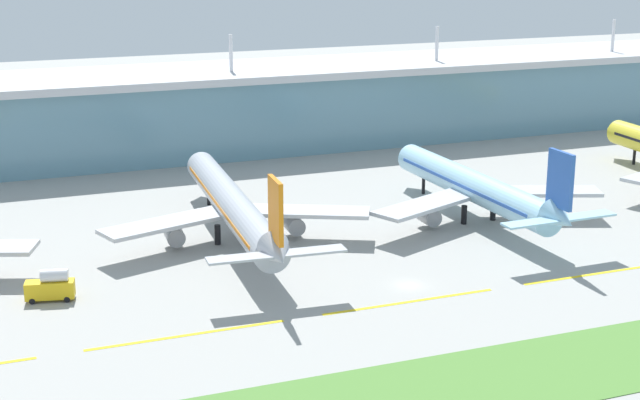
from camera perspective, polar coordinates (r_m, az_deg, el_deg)
name	(u,v)px	position (r m, az deg, el deg)	size (l,w,h in m)	color
ground_plane	(409,285)	(151.26, 5.31, -5.08)	(600.00, 600.00, 0.00)	#9E9E99
terminal_building	(226,109)	(242.56, -5.60, 5.42)	(288.00, 34.00, 29.55)	#6693A8
airliner_near_middle	(233,206)	(170.85, -5.20, -0.34)	(48.68, 70.56, 18.90)	#ADB2BC
airliner_far_middle	(476,188)	(184.66, 9.25, 0.74)	(48.79, 60.99, 18.90)	#9ED1EA
taxiway_stripe_mid_west	(187,335)	(134.06, -7.92, -7.97)	(28.00, 0.70, 0.04)	yellow
taxiway_stripe_centre	(410,302)	(144.76, 5.35, -6.05)	(28.00, 0.70, 0.04)	yellow
taxiway_stripe_mid_east	(598,273)	(162.02, 16.21, -4.22)	(28.00, 0.70, 0.04)	yellow
grass_verge	(528,374)	(124.59, 12.28, -10.09)	(300.00, 18.00, 0.10)	#518438
fuel_truck	(51,286)	(149.49, -15.71, -4.96)	(7.60, 4.13, 4.95)	gold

